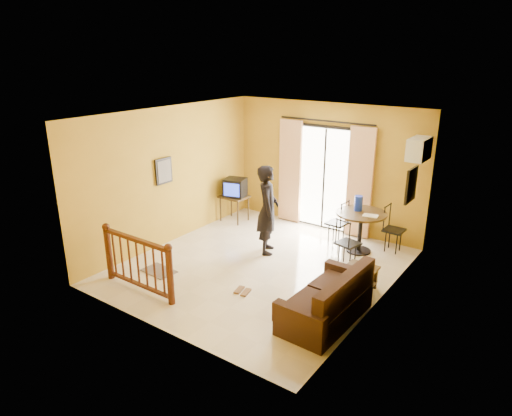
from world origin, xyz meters
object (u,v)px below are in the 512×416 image
Objects in this scene: sofa at (329,303)px; standing_person at (268,210)px; television at (235,187)px; dining_table at (361,221)px; coffee_table at (355,280)px.

standing_person reaches higher than sofa.
television is 0.32× the size of standing_person.
dining_table is at bearing -14.43° from television.
dining_table is 1.83m from coffee_table.
television is 3.08m from dining_table.
standing_person is (1.59, -1.01, 0.06)m from television.
dining_table is 2.71m from sofa.
television reaches higher than dining_table.
sofa is 2.69m from standing_person.
dining_table is at bearing -86.15° from standing_person.
coffee_table is at bearing -69.00° from dining_table.
coffee_table is (0.64, -1.67, -0.39)m from dining_table.
coffee_table is 0.52× the size of standing_person.
standing_person is at bearing 146.19° from sofa.
standing_person is (-2.13, 1.54, 0.58)m from sofa.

